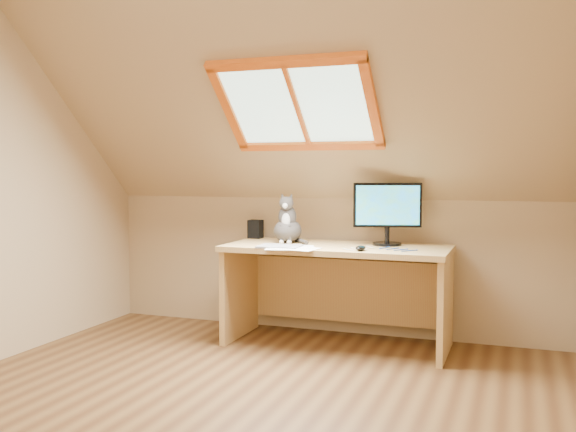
% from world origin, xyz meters
% --- Properties ---
extents(ground, '(3.50, 3.50, 0.00)m').
position_xyz_m(ground, '(0.00, 0.00, 0.00)').
color(ground, brown).
rests_on(ground, ground).
extents(room_shell, '(3.52, 3.52, 2.41)m').
position_xyz_m(room_shell, '(0.00, -0.09, 1.43)').
color(room_shell, tan).
rests_on(room_shell, ground).
extents(desk, '(1.52, 0.67, 0.70)m').
position_xyz_m(desk, '(0.17, 1.45, 0.48)').
color(desk, tan).
rests_on(desk, ground).
extents(monitor, '(0.45, 0.20, 0.43)m').
position_xyz_m(monitor, '(0.49, 1.50, 0.94)').
color(monitor, black).
rests_on(monitor, desk).
extents(cat, '(0.23, 0.26, 0.36)m').
position_xyz_m(cat, '(-0.21, 1.43, 0.82)').
color(cat, '#443F3C').
rests_on(cat, desk).
extents(desk_speaker, '(0.10, 0.10, 0.14)m').
position_xyz_m(desk_speaker, '(-0.54, 1.63, 0.76)').
color(desk_speaker, black).
rests_on(desk_speaker, desk).
extents(graphics_tablet, '(0.29, 0.22, 0.01)m').
position_xyz_m(graphics_tablet, '(-0.16, 1.15, 0.70)').
color(graphics_tablet, '#B2B2B7').
rests_on(graphics_tablet, desk).
extents(mouse, '(0.07, 0.11, 0.03)m').
position_xyz_m(mouse, '(0.39, 1.15, 0.71)').
color(mouse, black).
rests_on(mouse, desk).
extents(papers, '(0.35, 0.30, 0.01)m').
position_xyz_m(papers, '(0.01, 1.12, 0.70)').
color(papers, white).
rests_on(papers, desk).
extents(cables, '(0.51, 0.26, 0.01)m').
position_xyz_m(cables, '(0.50, 1.26, 0.70)').
color(cables, silver).
rests_on(cables, desk).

